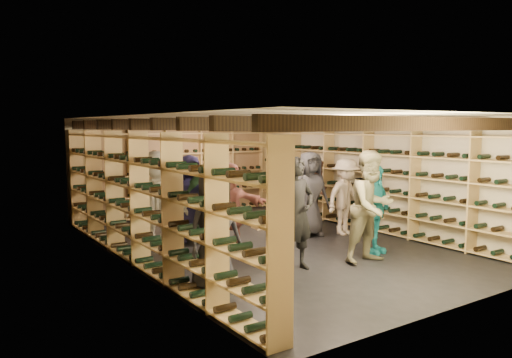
{
  "coord_description": "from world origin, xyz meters",
  "views": [
    {
      "loc": [
        -5.41,
        -7.56,
        2.23
      ],
      "look_at": [
        -0.2,
        0.2,
        1.24
      ],
      "focal_mm": 35.0,
      "sensor_mm": 36.0,
      "label": 1
    }
  ],
  "objects": [
    {
      "name": "crate_stack_left",
      "position": [
        -0.38,
        2.38,
        0.26
      ],
      "size": [
        0.55,
        0.42,
        0.51
      ],
      "rotation": [
        0.0,
        0.0,
        0.18
      ],
      "color": "tan",
      "rests_on": "ground"
    },
    {
      "name": "ceiling",
      "position": [
        0.0,
        0.0,
        2.4
      ],
      "size": [
        5.5,
        8.0,
        0.01
      ],
      "primitive_type": "cube",
      "color": "beige",
      "rests_on": "walls"
    },
    {
      "name": "person_3",
      "position": [
        1.79,
        -0.16,
        0.79
      ],
      "size": [
        1.07,
        0.69,
        1.58
      ],
      "primitive_type": "imported",
      "rotation": [
        0.0,
        0.0,
        0.1
      ],
      "color": "beige",
      "rests_on": "ground"
    },
    {
      "name": "person_7",
      "position": [
        1.0,
        0.71,
        0.79
      ],
      "size": [
        0.67,
        0.56,
        1.58
      ],
      "primitive_type": "imported",
      "rotation": [
        0.0,
        0.0,
        -0.37
      ],
      "color": "gray",
      "rests_on": "ground"
    },
    {
      "name": "person_1",
      "position": [
        -0.65,
        -1.61,
        0.88
      ],
      "size": [
        0.68,
        0.48,
        1.77
      ],
      "primitive_type": "imported",
      "rotation": [
        0.0,
        0.0,
        0.1
      ],
      "color": "black",
      "rests_on": "ground"
    },
    {
      "name": "crate_loose",
      "position": [
        0.76,
        1.3,
        0.09
      ],
      "size": [
        0.54,
        0.39,
        0.17
      ],
      "primitive_type": "cube",
      "rotation": [
        0.0,
        0.0,
        -0.13
      ],
      "color": "tan",
      "rests_on": "ground"
    },
    {
      "name": "person_5",
      "position": [
        -0.88,
        0.06,
        0.8
      ],
      "size": [
        1.55,
        0.88,
        1.6
      ],
      "primitive_type": "imported",
      "rotation": [
        0.0,
        0.0,
        -0.29
      ],
      "color": "brown",
      "rests_on": "ground"
    },
    {
      "name": "wine_rack_left",
      "position": [
        -2.57,
        0.0,
        1.08
      ],
      "size": [
        0.32,
        7.5,
        2.15
      ],
      "color": "tan",
      "rests_on": "ground"
    },
    {
      "name": "person_2",
      "position": [
        0.63,
        -1.94,
        0.92
      ],
      "size": [
        0.91,
        0.72,
        1.84
      ],
      "primitive_type": "imported",
      "rotation": [
        0.0,
        0.0,
        -0.02
      ],
      "color": "brown",
      "rests_on": "ground"
    },
    {
      "name": "walls",
      "position": [
        0.0,
        0.0,
        1.2
      ],
      "size": [
        5.52,
        8.02,
        2.4
      ],
      "color": "#C2B597",
      "rests_on": "ground"
    },
    {
      "name": "wine_rack_right",
      "position": [
        2.57,
        0.0,
        1.08
      ],
      "size": [
        0.32,
        7.5,
        2.15
      ],
      "color": "tan",
      "rests_on": "ground"
    },
    {
      "name": "crate_stack_right",
      "position": [
        -0.25,
        2.28,
        0.17
      ],
      "size": [
        0.59,
        0.51,
        0.34
      ],
      "rotation": [
        0.0,
        0.0,
        0.43
      ],
      "color": "tan",
      "rests_on": "ground"
    },
    {
      "name": "wine_rack_back",
      "position": [
        0.0,
        3.83,
        1.07
      ],
      "size": [
        4.7,
        0.3,
        2.15
      ],
      "color": "tan",
      "rests_on": "ground"
    },
    {
      "name": "ground",
      "position": [
        0.0,
        0.0,
        0.0
      ],
      "size": [
        8.0,
        8.0,
        0.0
      ],
      "primitive_type": "plane",
      "color": "black",
      "rests_on": "ground"
    },
    {
      "name": "person_0",
      "position": [
        -2.18,
        -1.73,
        0.84
      ],
      "size": [
        0.86,
        0.6,
        1.68
      ],
      "primitive_type": "imported",
      "rotation": [
        0.0,
        0.0,
        0.08
      ],
      "color": "black",
      "rests_on": "ground"
    },
    {
      "name": "person_10",
      "position": [
        -0.98,
        0.6,
        0.91
      ],
      "size": [
        1.07,
        0.46,
        1.81
      ],
      "primitive_type": "imported",
      "rotation": [
        0.0,
        0.0,
        0.02
      ],
      "color": "#295335",
      "rests_on": "ground"
    },
    {
      "name": "person_4",
      "position": [
        1.08,
        -1.58,
        0.79
      ],
      "size": [
        0.98,
        0.58,
        1.57
      ],
      "primitive_type": "imported",
      "rotation": [
        0.0,
        0.0,
        0.23
      ],
      "color": "#17797F",
      "rests_on": "ground"
    },
    {
      "name": "person_12",
      "position": [
        1.1,
        0.17,
        0.86
      ],
      "size": [
        0.92,
        0.68,
        1.73
      ],
      "primitive_type": "imported",
      "rotation": [
        0.0,
        0.0,
        -0.16
      ],
      "color": "#2F2F33",
      "rests_on": "ground"
    },
    {
      "name": "ceiling_joists",
      "position": [
        0.0,
        0.0,
        2.26
      ],
      "size": [
        5.4,
        7.12,
        0.18
      ],
      "color": "black",
      "rests_on": "ground"
    },
    {
      "name": "person_6",
      "position": [
        -1.13,
        1.13,
        0.84
      ],
      "size": [
        0.92,
        0.71,
        1.68
      ],
      "primitive_type": "imported",
      "rotation": [
        0.0,
        0.0,
        -0.23
      ],
      "color": "#201D48",
      "rests_on": "ground"
    },
    {
      "name": "person_9",
      "position": [
        -1.82,
        1.1,
        0.88
      ],
      "size": [
        1.31,
        1.06,
        1.77
      ],
      "primitive_type": "imported",
      "rotation": [
        0.0,
        0.0,
        -0.41
      ],
      "color": "#B1B1A2",
      "rests_on": "ground"
    },
    {
      "name": "person_8",
      "position": [
        2.02,
        0.99,
        0.75
      ],
      "size": [
        0.88,
        0.79,
        1.5
      ],
      "primitive_type": "imported",
      "rotation": [
        0.0,
        0.0,
        0.37
      ],
      "color": "#4E2D20",
      "rests_on": "ground"
    }
  ]
}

